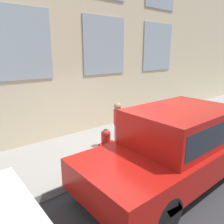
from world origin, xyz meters
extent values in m
plane|color=#2D2D30|center=(0.00, 0.00, 0.00)|extent=(80.00, 80.00, 0.00)
cube|color=gray|center=(1.30, 0.00, 0.09)|extent=(2.60, 60.00, 0.17)
cube|color=#8C9EA8|center=(2.58, -4.33, 3.12)|extent=(0.03, 1.77, 1.96)
cube|color=#8C9EA8|center=(2.58, -1.44, 3.12)|extent=(0.03, 1.77, 1.96)
cube|color=#8C9EA8|center=(2.58, 1.44, 3.12)|extent=(0.03, 1.77, 1.96)
cylinder|color=red|center=(0.43, 0.19, 0.19)|extent=(0.33, 0.33, 0.04)
cylinder|color=red|center=(0.43, 0.19, 0.51)|extent=(0.24, 0.24, 0.68)
sphere|color=maroon|center=(0.43, 0.19, 0.85)|extent=(0.25, 0.25, 0.25)
cylinder|color=black|center=(0.43, 0.19, 0.93)|extent=(0.08, 0.08, 0.10)
cylinder|color=red|center=(0.43, 0.02, 0.59)|extent=(0.09, 0.10, 0.09)
cylinder|color=red|center=(0.43, 0.36, 0.59)|extent=(0.09, 0.10, 0.09)
cylinder|color=#998466|center=(0.78, -0.56, 0.49)|extent=(0.09, 0.09, 0.64)
cylinder|color=#998466|center=(0.91, -0.56, 0.49)|extent=(0.09, 0.09, 0.64)
cube|color=red|center=(0.84, -0.56, 1.05)|extent=(0.17, 0.12, 0.48)
cylinder|color=red|center=(0.72, -0.56, 1.06)|extent=(0.07, 0.07, 0.45)
cylinder|color=red|center=(0.97, -0.56, 1.06)|extent=(0.07, 0.07, 0.45)
sphere|color=#8C6647|center=(0.84, -0.56, 1.39)|extent=(0.21, 0.21, 0.21)
cylinder|color=black|center=(-1.98, 0.85, 0.33)|extent=(0.24, 0.66, 0.66)
cylinder|color=black|center=(-0.34, 0.85, 0.33)|extent=(0.24, 0.66, 0.66)
cylinder|color=black|center=(-0.34, -2.24, 0.33)|extent=(0.24, 0.66, 0.66)
cube|color=#A5140F|center=(-1.16, -0.70, 0.63)|extent=(1.89, 4.98, 0.60)
cube|color=#A5140F|center=(-1.16, -0.70, 1.32)|extent=(1.66, 2.39, 0.78)
cube|color=#1E232D|center=(-1.16, -0.70, 1.32)|extent=(1.67, 2.20, 0.50)
camera|label=1|loc=(-3.77, 3.43, 2.89)|focal=35.00mm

